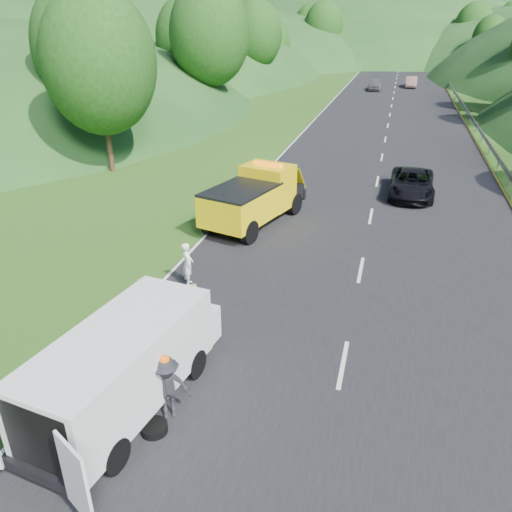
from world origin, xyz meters
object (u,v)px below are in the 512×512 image
(child, at_px, (195,314))
(worker, at_px, (170,416))
(woman, at_px, (189,285))
(passing_suv, at_px, (410,196))
(tow_truck, at_px, (255,197))
(suitcase, at_px, (142,288))
(white_van, at_px, (126,363))
(spare_tire, at_px, (155,432))

(child, distance_m, worker, 4.62)
(woman, height_order, child, woman)
(passing_suv, bearing_deg, tow_truck, -137.80)
(worker, bearing_deg, tow_truck, 68.63)
(worker, distance_m, suitcase, 6.19)
(white_van, height_order, child, white_van)
(tow_truck, relative_size, woman, 4.05)
(woman, height_order, passing_suv, woman)
(child, bearing_deg, tow_truck, 118.02)
(tow_truck, xyz_separation_m, suitcase, (-1.97, -7.56, -1.02))
(white_van, xyz_separation_m, woman, (-0.99, 6.18, -1.27))
(woman, bearing_deg, passing_suv, -58.17)
(tow_truck, distance_m, worker, 12.89)
(white_van, distance_m, passing_suv, 20.00)
(worker, height_order, suitcase, worker)
(white_van, bearing_deg, tow_truck, 99.56)
(white_van, xyz_separation_m, spare_tire, (0.96, -0.68, -1.27))
(woman, distance_m, passing_suv, 14.79)
(passing_suv, bearing_deg, woman, -120.39)
(white_van, bearing_deg, suitcase, 122.26)
(suitcase, bearing_deg, child, -17.72)
(spare_tire, bearing_deg, woman, 105.93)
(suitcase, distance_m, spare_tire, 6.61)
(woman, xyz_separation_m, spare_tire, (1.96, -6.85, 0.00))
(white_van, height_order, worker, white_van)
(spare_tire, relative_size, passing_suv, 0.13)
(worker, bearing_deg, woman, 80.74)
(spare_tire, height_order, passing_suv, passing_suv)
(worker, bearing_deg, spare_tire, -130.62)
(white_van, distance_m, woman, 6.38)
(child, height_order, passing_suv, passing_suv)
(woman, relative_size, passing_suv, 0.33)
(suitcase, bearing_deg, spare_tire, -60.70)
(tow_truck, bearing_deg, white_van, -72.94)
(white_van, height_order, woman, white_van)
(suitcase, relative_size, spare_tire, 0.88)
(spare_tire, bearing_deg, suitcase, 119.30)
(white_van, relative_size, child, 6.16)
(child, relative_size, suitcase, 1.96)
(white_van, distance_m, worker, 1.68)
(white_van, distance_m, spare_tire, 1.73)
(passing_suv, bearing_deg, worker, -105.49)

